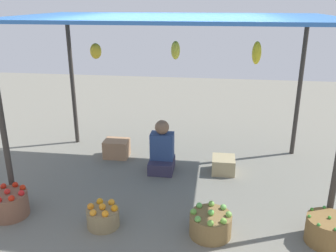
{
  "coord_description": "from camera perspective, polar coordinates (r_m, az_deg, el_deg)",
  "views": [
    {
      "loc": [
        0.57,
        -4.71,
        2.43
      ],
      "look_at": [
        0.0,
        -0.54,
        0.95
      ],
      "focal_mm": 38.47,
      "sensor_mm": 36.0,
      "label": 1
    }
  ],
  "objects": [
    {
      "name": "vendor_person",
      "position": [
        5.36,
        -0.96,
        -4.06
      ],
      "size": [
        0.36,
        0.44,
        0.78
      ],
      "color": "#35314A",
      "rests_on": "ground"
    },
    {
      "name": "basket_green_chilies",
      "position": [
        4.27,
        23.94,
        -14.87
      ],
      "size": [
        0.45,
        0.45,
        0.32
      ],
      "color": "brown",
      "rests_on": "ground"
    },
    {
      "name": "ground_plane",
      "position": [
        5.33,
        0.79,
        -7.76
      ],
      "size": [
        14.0,
        14.0,
        0.0
      ],
      "primitive_type": "plane",
      "color": "slate"
    },
    {
      "name": "basket_red_tomatoes",
      "position": [
        4.73,
        -23.85,
        -11.2
      ],
      "size": [
        0.43,
        0.43,
        0.36
      ],
      "color": "brown",
      "rests_on": "ground"
    },
    {
      "name": "market_stall_structure",
      "position": [
        4.76,
        0.91,
        15.37
      ],
      "size": [
        4.05,
        2.42,
        2.24
      ],
      "color": "#38332D",
      "rests_on": "ground"
    },
    {
      "name": "wooden_crate_near_vendor",
      "position": [
        5.93,
        -8.14,
        -3.54
      ],
      "size": [
        0.39,
        0.32,
        0.29
      ],
      "primitive_type": "cube",
      "color": "#A97D59",
      "rests_on": "ground"
    },
    {
      "name": "wooden_crate_stacked_rear",
      "position": [
        5.43,
        8.76,
        -6.1
      ],
      "size": [
        0.33,
        0.36,
        0.23
      ],
      "primitive_type": "cube",
      "color": "tan",
      "rests_on": "ground"
    },
    {
      "name": "basket_oranges",
      "position": [
        4.25,
        -10.25,
        -13.92
      ],
      "size": [
        0.37,
        0.37,
        0.28
      ],
      "color": "#8B7752",
      "rests_on": "ground"
    },
    {
      "name": "basket_green_apples",
      "position": [
        4.07,
        6.74,
        -15.16
      ],
      "size": [
        0.46,
        0.46,
        0.31
      ],
      "color": "olive",
      "rests_on": "ground"
    }
  ]
}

